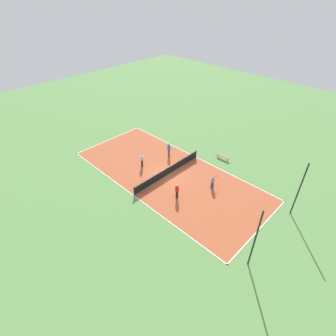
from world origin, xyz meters
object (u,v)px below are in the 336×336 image
(fence_post_back_right, at_px, (255,240))
(tennis_ball_near_net, at_px, (124,180))
(player_near_blue, at_px, (169,149))
(tennis_ball_left_sideline, at_px, (119,148))
(player_far_white, at_px, (142,159))
(tennis_net, at_px, (168,171))
(player_coach_red, at_px, (177,190))
(player_baseline_gray, at_px, (213,181))
(fence_post_back_left, at_px, (299,190))
(bench, at_px, (223,156))

(fence_post_back_right, bearing_deg, tennis_ball_near_net, -88.62)
(player_near_blue, relative_size, tennis_ball_left_sideline, 24.89)
(player_far_white, relative_size, fence_post_back_right, 0.29)
(tennis_ball_left_sideline, relative_size, tennis_ball_near_net, 1.00)
(tennis_net, xyz_separation_m, tennis_ball_near_net, (4.00, -2.57, -0.48))
(player_coach_red, bearing_deg, player_baseline_gray, 102.57)
(tennis_net, relative_size, fence_post_back_left, 1.72)
(tennis_ball_near_net, bearing_deg, player_near_blue, 179.63)
(player_far_white, bearing_deg, tennis_net, 49.27)
(player_baseline_gray, bearing_deg, tennis_ball_left_sideline, 98.26)
(bench, bearing_deg, tennis_ball_left_sideline, -145.62)
(player_coach_red, bearing_deg, bench, 130.58)
(tennis_net, bearing_deg, player_far_white, -74.52)
(player_far_white, height_order, tennis_ball_near_net, player_far_white)
(player_coach_red, xyz_separation_m, fence_post_back_left, (-5.66, 8.73, 1.80))
(fence_post_back_left, bearing_deg, fence_post_back_right, 0.00)
(player_coach_red, height_order, fence_post_back_left, fence_post_back_left)
(player_coach_red, xyz_separation_m, tennis_ball_left_sideline, (-1.53, -11.40, -0.89))
(tennis_ball_near_net, bearing_deg, player_coach_red, 109.04)
(player_far_white, height_order, fence_post_back_left, fence_post_back_left)
(tennis_ball_left_sideline, relative_size, fence_post_back_left, 0.01)
(bench, bearing_deg, fence_post_back_right, -47.55)
(bench, distance_m, tennis_ball_near_net, 11.86)
(tennis_net, height_order, player_near_blue, player_near_blue)
(player_baseline_gray, distance_m, fence_post_back_left, 7.74)
(tennis_net, xyz_separation_m, player_far_white, (0.89, -3.22, 0.40))
(player_coach_red, relative_size, fence_post_back_right, 0.30)
(bench, relative_size, player_baseline_gray, 1.19)
(player_far_white, xyz_separation_m, fence_post_back_left, (-4.54, 15.14, 1.81))
(player_baseline_gray, height_order, tennis_ball_left_sideline, player_baseline_gray)
(bench, height_order, player_far_white, player_far_white)
(bench, bearing_deg, player_baseline_gray, -65.87)
(player_far_white, distance_m, player_coach_red, 6.50)
(player_near_blue, bearing_deg, fence_post_back_right, -146.30)
(player_far_white, bearing_deg, player_baseline_gray, 51.25)
(player_far_white, height_order, player_coach_red, player_coach_red)
(player_baseline_gray, bearing_deg, tennis_ball_near_net, 126.70)
(player_far_white, distance_m, player_baseline_gray, 8.30)
(player_far_white, bearing_deg, player_coach_red, 23.87)
(player_coach_red, relative_size, tennis_ball_near_net, 24.02)
(bench, distance_m, player_near_blue, 6.40)
(player_near_blue, height_order, tennis_ball_left_sideline, player_near_blue)
(player_far_white, distance_m, player_near_blue, 3.67)
(player_far_white, bearing_deg, fence_post_back_left, 50.48)
(player_coach_red, height_order, player_near_blue, player_near_blue)
(player_far_white, height_order, fence_post_back_right, fence_post_back_right)
(player_baseline_gray, height_order, player_coach_red, player_coach_red)
(player_near_blue, bearing_deg, player_far_white, 136.60)
(tennis_net, bearing_deg, player_near_blue, -137.06)
(bench, xyz_separation_m, fence_post_back_right, (10.42, 9.53, 2.36))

